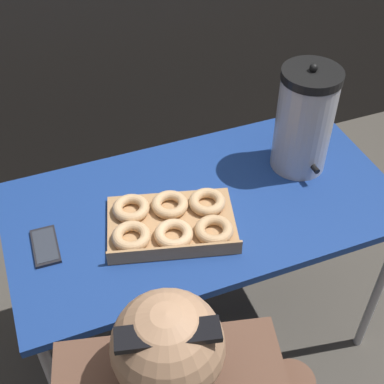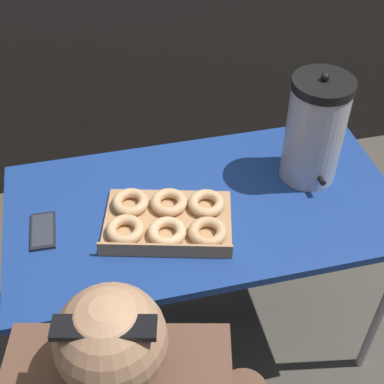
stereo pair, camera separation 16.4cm
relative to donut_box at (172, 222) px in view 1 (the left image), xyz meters
The scene contains 5 objects.
ground_plane 0.78m from the donut_box, 25.82° to the left, with size 12.00×12.00×0.00m, color #4C473F.
folding_table 0.16m from the donut_box, 25.82° to the left, with size 1.24×0.65×0.74m.
donut_box is the anchor object (origin of this frame).
coffee_urn 0.54m from the donut_box, 13.99° to the left, with size 0.19×0.21×0.39m.
cell_phone 0.38m from the donut_box, behind, with size 0.08×0.15×0.01m.
Camera 1 is at (-0.47, -1.11, 1.93)m, focal length 50.00 mm.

